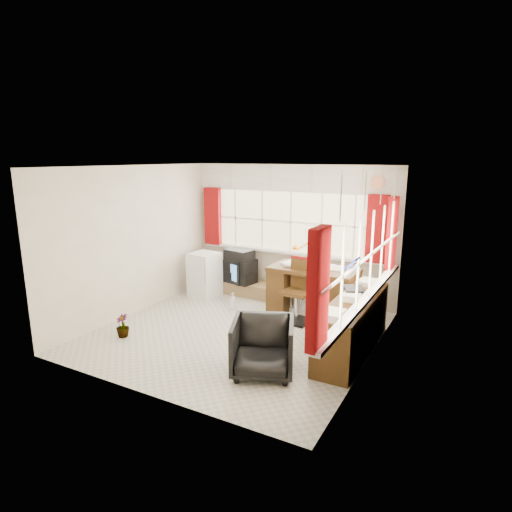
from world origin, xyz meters
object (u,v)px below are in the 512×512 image
at_px(desk, 313,289).
at_px(tv_bench, 258,289).
at_px(office_chair, 263,347).
at_px(crt_tv, 241,270).
at_px(task_chair, 300,288).
at_px(desk_lamp, 312,248).
at_px(mini_fridge, 205,275).
at_px(radiator, 298,299).
at_px(credenza, 353,325).

bearing_deg(desk, tv_bench, 158.92).
bearing_deg(office_chair, crt_tv, 102.29).
xyz_separation_m(desk, task_chair, (-0.12, -0.27, 0.09)).
height_order(desk_lamp, mini_fridge, desk_lamp).
bearing_deg(office_chair, desk_lamp, 73.29).
xyz_separation_m(desk, mini_fridge, (-2.21, 0.01, -0.04)).
height_order(task_chair, radiator, task_chair).
bearing_deg(mini_fridge, tv_bench, 28.63).
xyz_separation_m(radiator, mini_fridge, (-1.93, -0.04, 0.18)).
xyz_separation_m(desk, office_chair, (0.17, -2.15, -0.11)).
bearing_deg(radiator, crt_tv, 163.50).
distance_m(desk, crt_tv, 1.74).
height_order(desk, office_chair, desk).
xyz_separation_m(office_chair, credenza, (0.80, 1.13, 0.04)).
bearing_deg(office_chair, desk, 71.53).
relative_size(task_chair, radiator, 1.75).
bearing_deg(mini_fridge, radiator, 1.16).
distance_m(desk_lamp, office_chair, 2.40).
bearing_deg(radiator, desk, -9.68).
bearing_deg(desk, credenza, -46.25).
relative_size(office_chair, crt_tv, 1.18).
distance_m(radiator, crt_tv, 1.48).
bearing_deg(tv_bench, desk, -21.08).
relative_size(task_chair, office_chair, 1.36).
bearing_deg(tv_bench, task_chair, -33.23).
distance_m(credenza, tv_bench, 2.75).
bearing_deg(crt_tv, task_chair, -25.27).
bearing_deg(mini_fridge, desk_lamp, 2.50).
relative_size(desk, credenza, 0.73).
height_order(desk_lamp, credenza, desk_lamp).
distance_m(desk, tv_bench, 1.44).
xyz_separation_m(desk, credenza, (0.97, -1.02, -0.08)).
distance_m(office_chair, credenza, 1.38).
height_order(desk_lamp, office_chair, desk_lamp).
relative_size(desk_lamp, tv_bench, 0.32).
xyz_separation_m(credenza, mini_fridge, (-3.19, 1.03, 0.04)).
relative_size(credenza, tv_bench, 1.43).
distance_m(credenza, crt_tv, 3.04).
bearing_deg(task_chair, radiator, 116.41).
relative_size(desk, task_chair, 1.41).
xyz_separation_m(tv_bench, crt_tv, (-0.37, -0.04, 0.36)).
bearing_deg(tv_bench, mini_fridge, -151.37).
bearing_deg(crt_tv, desk_lamp, -12.67).
bearing_deg(crt_tv, desk, -15.39).
height_order(desk_lamp, task_chair, desk_lamp).
bearing_deg(desk_lamp, mini_fridge, -177.50).
bearing_deg(tv_bench, credenza, -33.70).
height_order(desk, mini_fridge, desk).
bearing_deg(desk, radiator, 170.32).
height_order(radiator, mini_fridge, mini_fridge).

